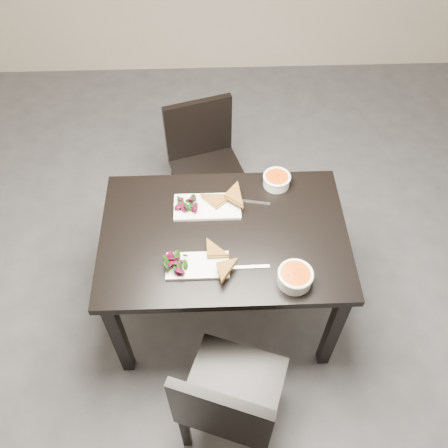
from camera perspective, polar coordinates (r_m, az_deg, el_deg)
name	(u,v)px	position (r m, az deg, el deg)	size (l,w,h in m)	color
ground	(295,306)	(3.00, 8.39, -9.57)	(5.00, 5.00, 0.00)	#47474C
room_shell	(364,18)	(1.67, 16.19, 22.38)	(5.02, 5.02, 2.81)	beige
table	(224,245)	(2.41, 0.00, -2.49)	(1.20, 0.80, 0.75)	black
chair_near	(228,402)	(2.23, 0.52, -20.28)	(0.54, 0.54, 0.85)	black
chair_far	(205,160)	(3.05, -2.28, 7.58)	(0.52, 0.52, 0.85)	black
plate_near	(198,266)	(2.21, -3.15, -4.93)	(0.29, 0.14, 0.01)	white
sandwich_near	(212,259)	(2.20, -1.49, -4.12)	(0.14, 0.11, 0.05)	#A16A21
salad_near	(175,263)	(2.20, -5.80, -4.61)	(0.09, 0.08, 0.04)	black
soup_bowl_near	(295,277)	(2.16, 8.42, -6.19)	(0.16, 0.16, 0.07)	white
cutlery_near	(250,267)	(2.22, 3.12, -5.08)	(0.18, 0.02, 0.00)	silver
plate_far	(207,207)	(2.42, -1.99, 2.05)	(0.33, 0.17, 0.02)	white
sandwich_far	(220,204)	(2.39, -0.44, 2.37)	(0.17, 0.13, 0.05)	#A16A21
salad_far	(187,203)	(2.40, -4.40, 2.46)	(0.10, 0.09, 0.05)	black
soup_bowl_far	(277,180)	(2.52, 6.25, 5.24)	(0.14, 0.14, 0.06)	white
cutlery_far	(253,202)	(2.46, 3.40, 2.64)	(0.18, 0.02, 0.00)	silver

